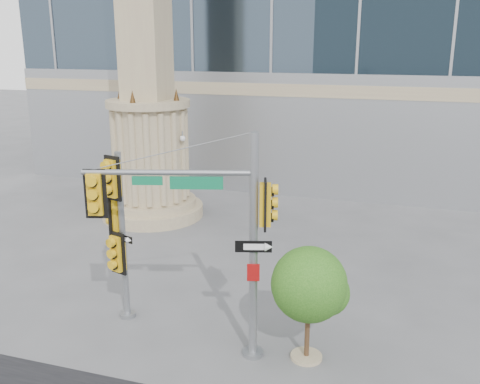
% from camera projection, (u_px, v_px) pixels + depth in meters
% --- Properties ---
extents(ground, '(120.00, 120.00, 0.00)m').
position_uv_depth(ground, '(207.00, 343.00, 13.67)').
color(ground, '#545456').
rests_on(ground, ground).
extents(monument, '(4.40, 4.40, 16.60)m').
position_uv_depth(monument, '(147.00, 89.00, 22.16)').
color(monument, tan).
rests_on(monument, ground).
extents(main_signal_pole, '(4.19, 1.55, 5.54)m').
position_uv_depth(main_signal_pole, '(210.00, 223.00, 12.25)').
color(main_signal_pole, slate).
rests_on(main_signal_pole, ground).
extents(secondary_signal_pole, '(0.81, 0.74, 4.71)m').
position_uv_depth(secondary_signal_pole, '(118.00, 224.00, 14.21)').
color(secondary_signal_pole, slate).
rests_on(secondary_signal_pole, ground).
extents(street_tree, '(1.84, 1.80, 2.87)m').
position_uv_depth(street_tree, '(311.00, 287.00, 12.52)').
color(street_tree, tan).
rests_on(street_tree, ground).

